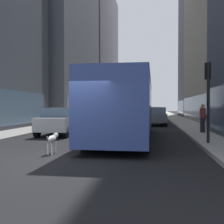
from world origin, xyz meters
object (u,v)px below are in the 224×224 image
object	(u,v)px
transit_bus	(126,105)
car_yellow_taxi	(111,116)
car_white_van	(61,121)
car_red_coupe	(133,111)
traffic_light_near	(208,89)
car_black_suv	(108,114)
pedestrian_with_handbag	(203,118)
car_grey_wagon	(155,116)
car_blue_hatchback	(155,113)
dalmatian_dog	(53,139)

from	to	relation	value
transit_bus	car_yellow_taxi	xyz separation A→B (m)	(-2.40, 10.70, -0.96)
transit_bus	car_white_van	xyz separation A→B (m)	(-4.00, 1.32, -0.96)
car_red_coupe	traffic_light_near	world-z (taller)	traffic_light_near
transit_bus	car_white_van	distance (m)	4.32
car_white_van	car_red_coupe	distance (m)	36.65
car_black_suv	pedestrian_with_handbag	size ratio (longest dim) A/B	2.64
car_yellow_taxi	car_grey_wagon	distance (m)	4.01
car_white_van	traffic_light_near	distance (m)	8.58
traffic_light_near	car_blue_hatchback	bearing A→B (deg)	94.50
car_blue_hatchback	traffic_light_near	xyz separation A→B (m)	(2.10, -26.70, 1.61)
car_blue_hatchback	dalmatian_dog	size ratio (longest dim) A/B	4.39
car_blue_hatchback	pedestrian_with_handbag	world-z (taller)	pedestrian_with_handbag
pedestrian_with_handbag	transit_bus	bearing A→B (deg)	-148.10
car_blue_hatchback	car_red_coupe	xyz separation A→B (m)	(-4.00, 13.33, 0.00)
car_blue_hatchback	car_yellow_taxi	bearing A→B (deg)	-106.05
transit_bus	car_red_coupe	world-z (taller)	transit_bus
car_blue_hatchback	car_yellow_taxi	distance (m)	14.47
car_black_suv	pedestrian_with_handbag	world-z (taller)	pedestrian_with_handbag
car_black_suv	traffic_light_near	bearing A→B (deg)	-69.81
transit_bus	car_yellow_taxi	size ratio (longest dim) A/B	2.90
car_grey_wagon	car_white_van	world-z (taller)	same
car_blue_hatchback	car_yellow_taxi	size ratio (longest dim) A/B	1.06
transit_bus	car_black_suv	size ratio (longest dim) A/B	2.58
car_black_suv	car_white_van	size ratio (longest dim) A/B	1.14
dalmatian_dog	car_grey_wagon	bearing A→B (deg)	76.60
car_blue_hatchback	pedestrian_with_handbag	distance (m)	22.09
dalmatian_dog	pedestrian_with_handbag	bearing A→B (deg)	49.37
car_white_van	dalmatian_dog	size ratio (longest dim) A/B	4.06
car_yellow_taxi	car_blue_hatchback	bearing A→B (deg)	73.95
car_blue_hatchback	car_red_coupe	world-z (taller)	same
dalmatian_dog	car_red_coupe	bearing A→B (deg)	90.32
car_red_coupe	pedestrian_with_handbag	bearing A→B (deg)	-79.21
car_black_suv	traffic_light_near	world-z (taller)	traffic_light_near
car_blue_hatchback	car_yellow_taxi	xyz separation A→B (m)	(-4.00, -13.90, -0.00)
transit_bus	car_grey_wagon	size ratio (longest dim) A/B	2.63
traffic_light_near	car_red_coupe	bearing A→B (deg)	98.66
car_black_suv	car_blue_hatchback	bearing A→B (deg)	45.83
dalmatian_dog	car_black_suv	bearing A→B (deg)	94.43
car_yellow_taxi	traffic_light_near	size ratio (longest dim) A/B	1.17
pedestrian_with_handbag	car_white_van	bearing A→B (deg)	-170.63
car_yellow_taxi	traffic_light_near	xyz separation A→B (m)	(6.10, -12.80, 1.62)
car_red_coupe	car_white_van	bearing A→B (deg)	-92.50
car_black_suv	dalmatian_dog	bearing A→B (deg)	-85.57
pedestrian_with_handbag	traffic_light_near	size ratio (longest dim) A/B	0.50
car_white_van	car_black_suv	bearing A→B (deg)	90.00
car_grey_wagon	car_white_van	bearing A→B (deg)	-120.23
car_yellow_taxi	dalmatian_dog	size ratio (longest dim) A/B	4.13
car_white_van	car_blue_hatchback	bearing A→B (deg)	76.48
car_black_suv	traffic_light_near	size ratio (longest dim) A/B	1.31
car_red_coupe	dalmatian_dog	world-z (taller)	car_red_coupe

